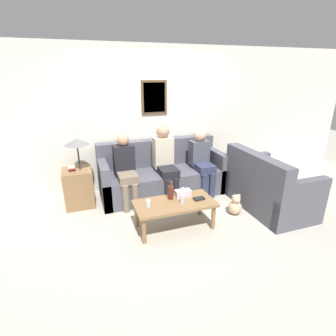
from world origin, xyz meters
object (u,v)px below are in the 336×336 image
(person_right, at_px, (202,158))
(teddy_bear, at_px, (235,206))
(couch_side, at_px, (267,189))
(wine_bottle, at_px, (171,192))
(couch_main, at_px, (162,176))
(coffee_table, at_px, (175,206))
(drinking_glass, at_px, (148,203))
(person_left, at_px, (126,167))
(person_middle, at_px, (165,159))

(person_right, bearing_deg, teddy_bear, -81.04)
(couch_side, relative_size, person_right, 1.21)
(wine_bottle, bearing_deg, person_right, 43.40)
(couch_main, bearing_deg, person_right, -16.24)
(person_right, xyz_separation_m, teddy_bear, (0.15, -0.95, -0.51))
(coffee_table, height_order, drinking_glass, drinking_glass)
(person_right, bearing_deg, person_left, 179.62)
(drinking_glass, bearing_deg, couch_side, 1.43)
(coffee_table, xyz_separation_m, wine_bottle, (-0.02, 0.12, 0.16))
(couch_main, relative_size, person_left, 1.88)
(couch_main, relative_size, wine_bottle, 8.19)
(couch_main, xyz_separation_m, wine_bottle, (-0.21, -1.06, 0.18))
(couch_main, height_order, coffee_table, couch_main)
(person_left, bearing_deg, person_middle, 3.98)
(person_left, xyz_separation_m, person_right, (1.39, -0.01, 0.00))
(drinking_glass, distance_m, person_left, 1.02)
(couch_main, xyz_separation_m, couch_side, (1.44, -1.14, 0.00))
(couch_side, distance_m, coffee_table, 1.64)
(person_middle, bearing_deg, couch_side, -34.88)
(couch_side, bearing_deg, person_middle, 55.12)
(person_right, bearing_deg, person_middle, 175.08)
(couch_main, xyz_separation_m, coffee_table, (-0.20, -1.19, 0.02))
(couch_side, xyz_separation_m, person_left, (-2.14, 0.94, 0.32))
(drinking_glass, bearing_deg, wine_bottle, 18.74)
(wine_bottle, distance_m, person_middle, 0.97)
(couch_side, height_order, drinking_glass, couch_side)
(coffee_table, distance_m, person_right, 1.37)
(couch_side, distance_m, person_left, 2.36)
(person_right, bearing_deg, coffee_table, -132.22)
(couch_main, xyz_separation_m, person_middle, (0.02, -0.14, 0.37))
(couch_side, bearing_deg, drinking_glass, 91.43)
(coffee_table, relative_size, person_middle, 0.89)
(coffee_table, xyz_separation_m, drinking_glass, (-0.38, -0.00, 0.11))
(person_right, bearing_deg, drinking_glass, -142.37)
(coffee_table, distance_m, person_middle, 1.12)
(wine_bottle, height_order, person_right, person_right)
(person_middle, height_order, teddy_bear, person_middle)
(couch_main, xyz_separation_m, person_right, (0.70, -0.20, 0.32))
(drinking_glass, bearing_deg, person_left, 96.37)
(drinking_glass, xyz_separation_m, person_right, (1.28, 0.99, 0.20))
(person_left, xyz_separation_m, teddy_bear, (1.54, -0.96, -0.51))
(couch_main, relative_size, person_middle, 1.75)
(couch_main, xyz_separation_m, teddy_bear, (0.85, -1.15, -0.19))
(person_left, distance_m, teddy_bear, 1.88)
(couch_side, relative_size, drinking_glass, 13.70)
(coffee_table, relative_size, wine_bottle, 4.17)
(person_middle, bearing_deg, drinking_glass, -119.81)
(person_left, relative_size, person_right, 1.01)
(person_left, relative_size, teddy_bear, 3.52)
(drinking_glass, xyz_separation_m, person_left, (-0.11, 1.00, 0.20))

